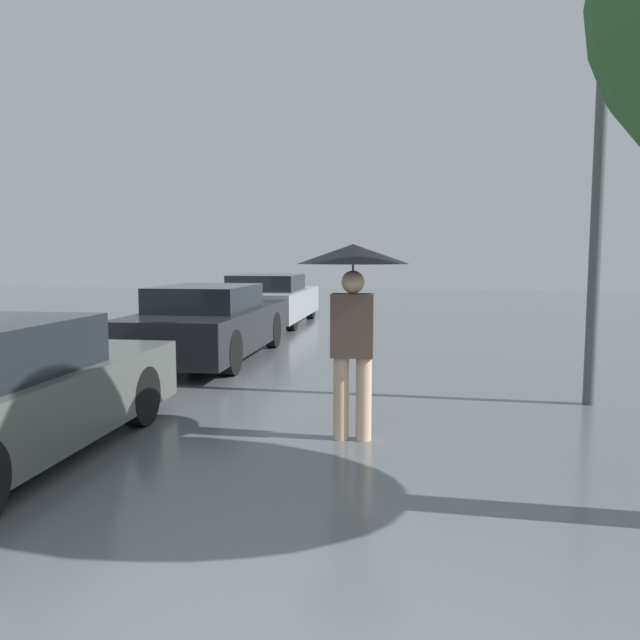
{
  "coord_description": "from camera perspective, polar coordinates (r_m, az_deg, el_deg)",
  "views": [
    {
      "loc": [
        0.13,
        -1.73,
        1.7
      ],
      "look_at": [
        -0.68,
        3.88,
        1.11
      ],
      "focal_mm": 35.0,
      "sensor_mm": 36.0,
      "label": 1
    }
  ],
  "objects": [
    {
      "name": "street_lamp",
      "position": [
        7.81,
        24.37,
        17.56
      ],
      "size": [
        0.36,
        0.36,
        5.16
      ],
      "color": "#515456",
      "rests_on": "ground_plane"
    },
    {
      "name": "pedestrian",
      "position": [
        5.64,
        3.03,
        3.14
      ],
      "size": [
        1.01,
        1.01,
        1.8
      ],
      "color": "beige",
      "rests_on": "ground_plane"
    },
    {
      "name": "parked_car_middle",
      "position": [
        10.37,
        -10.02,
        -0.31
      ],
      "size": [
        1.65,
        4.4,
        1.22
      ],
      "color": "black",
      "rests_on": "ground_plane"
    },
    {
      "name": "parked_car_farthest",
      "position": [
        15.55,
        -4.71,
        1.84
      ],
      "size": [
        1.85,
        4.28,
        1.23
      ],
      "color": "#9EA3A8",
      "rests_on": "ground_plane"
    }
  ]
}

